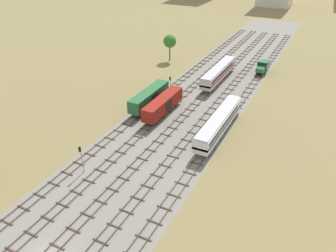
{
  "coord_description": "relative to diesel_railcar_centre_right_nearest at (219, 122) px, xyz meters",
  "views": [
    {
      "loc": [
        25.25,
        -17.92,
        33.85
      ],
      "look_at": [
        0.0,
        32.58,
        1.5
      ],
      "focal_mm": 35.64,
      "sensor_mm": 36.0,
      "label": 1
    }
  ],
  "objects": [
    {
      "name": "ground_plane",
      "position": [
        -8.99,
        19.36,
        -2.6
      ],
      "size": [
        480.0,
        480.0,
        0.0
      ],
      "primitive_type": "plane",
      "color": "olive"
    },
    {
      "name": "ballast_bed",
      "position": [
        -8.99,
        19.36,
        -2.59
      ],
      "size": [
        21.98,
        176.0,
        0.01
      ],
      "primitive_type": "cube",
      "color": "gray",
      "rests_on": "ground"
    },
    {
      "name": "track_far_left",
      "position": [
        -17.98,
        20.36,
        -2.46
      ],
      "size": [
        2.4,
        126.0,
        0.29
      ],
      "color": "#47382D",
      "rests_on": "ground"
    },
    {
      "name": "track_left",
      "position": [
        -13.49,
        20.36,
        -2.46
      ],
      "size": [
        2.4,
        126.0,
        0.29
      ],
      "color": "#47382D",
      "rests_on": "ground"
    },
    {
      "name": "track_centre_left",
      "position": [
        -8.99,
        20.36,
        -2.46
      ],
      "size": [
        2.4,
        126.0,
        0.29
      ],
      "color": "#47382D",
      "rests_on": "ground"
    },
    {
      "name": "track_centre",
      "position": [
        -4.5,
        20.36,
        -2.46
      ],
      "size": [
        2.4,
        126.0,
        0.29
      ],
      "color": "#47382D",
      "rests_on": "ground"
    },
    {
      "name": "track_centre_right",
      "position": [
        -0.0,
        20.36,
        -2.46
      ],
      "size": [
        2.4,
        126.0,
        0.29
      ],
      "color": "#47382D",
      "rests_on": "ground"
    },
    {
      "name": "diesel_railcar_centre_right_nearest",
      "position": [
        0.0,
        0.0,
        0.0
      ],
      "size": [
        2.96,
        20.5,
        3.8
      ],
      "color": "white",
      "rests_on": "ground"
    },
    {
      "name": "freight_boxcar_left_near",
      "position": [
        -13.48,
        2.52,
        -0.15
      ],
      "size": [
        2.87,
        14.0,
        3.6
      ],
      "color": "maroon",
      "rests_on": "ground"
    },
    {
      "name": "freight_boxcar_far_left_mid",
      "position": [
        -17.97,
        4.5,
        -0.15
      ],
      "size": [
        2.87,
        14.0,
        3.6
      ],
      "color": "#286638",
      "rests_on": "ground"
    },
    {
      "name": "diesel_railcar_centre_left_midfar",
      "position": [
        -8.99,
        25.79,
        0.0
      ],
      "size": [
        2.96,
        20.5,
        3.8
      ],
      "color": "beige",
      "rests_on": "ground"
    },
    {
      "name": "shunter_loco_centre_right_far",
      "position": [
        -0.0,
        37.73,
        -0.59
      ],
      "size": [
        2.74,
        8.46,
        3.1
      ],
      "color": "#286638",
      "rests_on": "ground"
    },
    {
      "name": "signal_post_nearest",
      "position": [
        -15.73,
        -21.61,
        0.64
      ],
      "size": [
        0.28,
        0.47,
        5.07
      ],
      "color": "gray",
      "rests_on": "ground"
    },
    {
      "name": "signal_post_near",
      "position": [
        -15.73,
        10.62,
        0.89
      ],
      "size": [
        0.28,
        0.47,
        5.5
      ],
      "color": "gray",
      "rests_on": "ground"
    },
    {
      "name": "lineside_tree_1",
      "position": [
        -28.11,
        35.37,
        3.4
      ],
      "size": [
        3.94,
        3.94,
        8.01
      ],
      "color": "#4C331E",
      "rests_on": "ground"
    }
  ]
}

